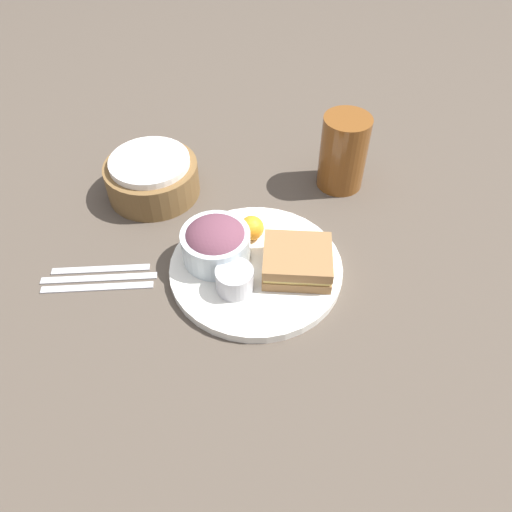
% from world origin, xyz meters
% --- Properties ---
extents(ground_plane, '(4.00, 4.00, 0.00)m').
position_xyz_m(ground_plane, '(0.00, 0.00, 0.00)').
color(ground_plane, '#4C4238').
extents(plate, '(0.26, 0.26, 0.01)m').
position_xyz_m(plate, '(0.00, 0.00, 0.01)').
color(plate, white).
rests_on(plate, ground_plane).
extents(sandwich, '(0.11, 0.11, 0.04)m').
position_xyz_m(sandwich, '(0.06, -0.02, 0.03)').
color(sandwich, olive).
rests_on(sandwich, plate).
extents(salad_bowl, '(0.10, 0.10, 0.07)m').
position_xyz_m(salad_bowl, '(-0.06, 0.02, 0.05)').
color(salad_bowl, silver).
rests_on(salad_bowl, plate).
extents(dressing_cup, '(0.06, 0.06, 0.04)m').
position_xyz_m(dressing_cup, '(-0.04, -0.04, 0.03)').
color(dressing_cup, '#B7B7BC').
rests_on(dressing_cup, plate).
extents(orange_wedge, '(0.04, 0.04, 0.04)m').
position_xyz_m(orange_wedge, '(-0.00, 0.06, 0.03)').
color(orange_wedge, orange).
rests_on(orange_wedge, plate).
extents(drink_glass, '(0.08, 0.08, 0.13)m').
position_xyz_m(drink_glass, '(0.17, 0.20, 0.07)').
color(drink_glass, brown).
rests_on(drink_glass, ground_plane).
extents(bread_basket, '(0.16, 0.16, 0.07)m').
position_xyz_m(bread_basket, '(-0.16, 0.21, 0.03)').
color(bread_basket, brown).
rests_on(bread_basket, ground_plane).
extents(fork, '(0.17, 0.02, 0.01)m').
position_xyz_m(fork, '(-0.24, -0.01, 0.00)').
color(fork, '#B2B2B7').
rests_on(fork, ground_plane).
extents(knife, '(0.18, 0.02, 0.01)m').
position_xyz_m(knife, '(-0.24, 0.01, 0.00)').
color(knife, '#B2B2B7').
rests_on(knife, ground_plane).
extents(spoon, '(0.15, 0.02, 0.01)m').
position_xyz_m(spoon, '(-0.24, 0.03, 0.00)').
color(spoon, '#B2B2B7').
rests_on(spoon, ground_plane).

